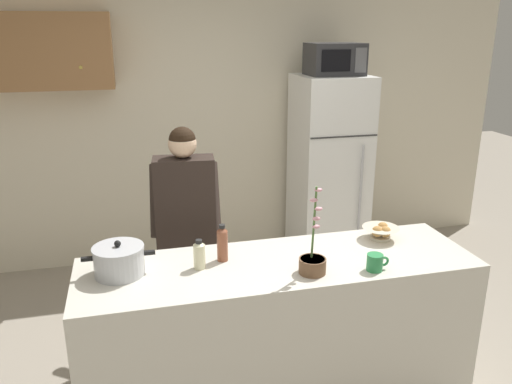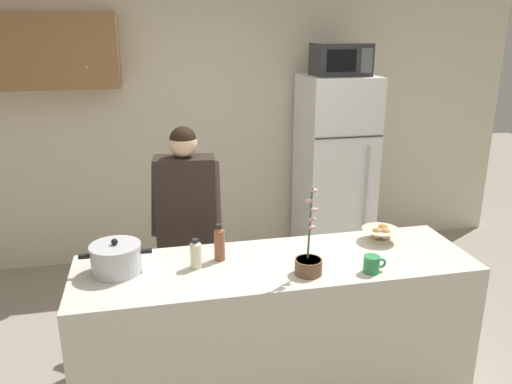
{
  "view_description": "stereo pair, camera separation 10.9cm",
  "coord_description": "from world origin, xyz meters",
  "px_view_note": "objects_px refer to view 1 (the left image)",
  "views": [
    {
      "loc": [
        -0.79,
        -2.57,
        2.21
      ],
      "look_at": [
        0.0,
        0.55,
        1.17
      ],
      "focal_mm": 36.04,
      "sensor_mm": 36.0,
      "label": 1
    },
    {
      "loc": [
        -0.68,
        -2.59,
        2.21
      ],
      "look_at": [
        0.0,
        0.55,
        1.17
      ],
      "focal_mm": 36.04,
      "sensor_mm": 36.0,
      "label": 2
    }
  ],
  "objects_px": {
    "bottle_mid_counter": "(222,243)",
    "bottle_near_edge": "(199,254)",
    "refrigerator": "(329,170)",
    "microwave": "(335,59)",
    "cooking_pot": "(119,260)",
    "potted_orchid": "(313,261)",
    "coffee_mug": "(375,262)",
    "bread_bowl": "(381,232)",
    "person_near_pot": "(186,214)"
  },
  "relations": [
    {
      "from": "bottle_near_edge",
      "to": "bottle_mid_counter",
      "type": "bearing_deg",
      "value": 25.54
    },
    {
      "from": "microwave",
      "to": "person_near_pot",
      "type": "bearing_deg",
      "value": -143.89
    },
    {
      "from": "bottle_mid_counter",
      "to": "bottle_near_edge",
      "type": "bearing_deg",
      "value": -154.46
    },
    {
      "from": "refrigerator",
      "to": "person_near_pot",
      "type": "distance_m",
      "value": 1.87
    },
    {
      "from": "refrigerator",
      "to": "bottle_near_edge",
      "type": "distance_m",
      "value": 2.36
    },
    {
      "from": "microwave",
      "to": "cooking_pot",
      "type": "xyz_separation_m",
      "value": [
        -1.93,
        -1.76,
        -0.93
      ]
    },
    {
      "from": "potted_orchid",
      "to": "person_near_pot",
      "type": "bearing_deg",
      "value": 122.68
    },
    {
      "from": "bottle_near_edge",
      "to": "potted_orchid",
      "type": "relative_size",
      "value": 0.34
    },
    {
      "from": "cooking_pot",
      "to": "coffee_mug",
      "type": "relative_size",
      "value": 2.97
    },
    {
      "from": "microwave",
      "to": "person_near_pot",
      "type": "relative_size",
      "value": 0.3
    },
    {
      "from": "coffee_mug",
      "to": "bottle_near_edge",
      "type": "height_order",
      "value": "bottle_near_edge"
    },
    {
      "from": "refrigerator",
      "to": "bread_bowl",
      "type": "distance_m",
      "value": 1.72
    },
    {
      "from": "person_near_pot",
      "to": "bottle_near_edge",
      "type": "distance_m",
      "value": 0.7
    },
    {
      "from": "bread_bowl",
      "to": "bottle_near_edge",
      "type": "bearing_deg",
      "value": -173.89
    },
    {
      "from": "coffee_mug",
      "to": "refrigerator",
      "type": "bearing_deg",
      "value": 74.89
    },
    {
      "from": "refrigerator",
      "to": "person_near_pot",
      "type": "relative_size",
      "value": 1.12
    },
    {
      "from": "bread_bowl",
      "to": "bottle_near_edge",
      "type": "relative_size",
      "value": 1.36
    },
    {
      "from": "refrigerator",
      "to": "bread_bowl",
      "type": "relative_size",
      "value": 7.65
    },
    {
      "from": "microwave",
      "to": "bottle_near_edge",
      "type": "bearing_deg",
      "value": -129.92
    },
    {
      "from": "refrigerator",
      "to": "bottle_near_edge",
      "type": "height_order",
      "value": "refrigerator"
    },
    {
      "from": "coffee_mug",
      "to": "bottle_near_edge",
      "type": "distance_m",
      "value": 0.98
    },
    {
      "from": "cooking_pot",
      "to": "coffee_mug",
      "type": "bearing_deg",
      "value": -12.18
    },
    {
      "from": "microwave",
      "to": "bottle_mid_counter",
      "type": "height_order",
      "value": "microwave"
    },
    {
      "from": "cooking_pot",
      "to": "bottle_near_edge",
      "type": "distance_m",
      "value": 0.43
    },
    {
      "from": "person_near_pot",
      "to": "bottle_near_edge",
      "type": "height_order",
      "value": "person_near_pot"
    },
    {
      "from": "microwave",
      "to": "person_near_pot",
      "type": "height_order",
      "value": "microwave"
    },
    {
      "from": "refrigerator",
      "to": "coffee_mug",
      "type": "xyz_separation_m",
      "value": [
        -0.56,
        -2.08,
        0.07
      ]
    },
    {
      "from": "cooking_pot",
      "to": "bottle_mid_counter",
      "type": "bearing_deg",
      "value": 3.55
    },
    {
      "from": "bottle_near_edge",
      "to": "coffee_mug",
      "type": "bearing_deg",
      "value": -15.65
    },
    {
      "from": "microwave",
      "to": "bottle_near_edge",
      "type": "xyz_separation_m",
      "value": [
        -1.5,
        -1.79,
        -0.92
      ]
    },
    {
      "from": "coffee_mug",
      "to": "bread_bowl",
      "type": "relative_size",
      "value": 0.56
    },
    {
      "from": "coffee_mug",
      "to": "bottle_mid_counter",
      "type": "distance_m",
      "value": 0.86
    },
    {
      "from": "bottle_near_edge",
      "to": "bottle_mid_counter",
      "type": "height_order",
      "value": "bottle_mid_counter"
    },
    {
      "from": "bread_bowl",
      "to": "potted_orchid",
      "type": "relative_size",
      "value": 0.47
    },
    {
      "from": "refrigerator",
      "to": "bottle_mid_counter",
      "type": "height_order",
      "value": "refrigerator"
    },
    {
      "from": "refrigerator",
      "to": "microwave",
      "type": "distance_m",
      "value": 1.03
    },
    {
      "from": "potted_orchid",
      "to": "coffee_mug",
      "type": "bearing_deg",
      "value": -8.89
    },
    {
      "from": "cooking_pot",
      "to": "potted_orchid",
      "type": "bearing_deg",
      "value": -13.28
    },
    {
      "from": "refrigerator",
      "to": "microwave",
      "type": "bearing_deg",
      "value": -89.93
    },
    {
      "from": "refrigerator",
      "to": "bread_bowl",
      "type": "xyz_separation_m",
      "value": [
        -0.33,
        -1.69,
        0.08
      ]
    },
    {
      "from": "bottle_near_edge",
      "to": "refrigerator",
      "type": "bearing_deg",
      "value": 50.42
    },
    {
      "from": "bread_bowl",
      "to": "bottle_mid_counter",
      "type": "distance_m",
      "value": 1.03
    },
    {
      "from": "microwave",
      "to": "bottle_near_edge",
      "type": "height_order",
      "value": "microwave"
    },
    {
      "from": "bottle_mid_counter",
      "to": "potted_orchid",
      "type": "xyz_separation_m",
      "value": [
        0.45,
        -0.28,
        -0.04
      ]
    },
    {
      "from": "coffee_mug",
      "to": "potted_orchid",
      "type": "distance_m",
      "value": 0.35
    },
    {
      "from": "coffee_mug",
      "to": "bottle_mid_counter",
      "type": "height_order",
      "value": "bottle_mid_counter"
    },
    {
      "from": "bottle_mid_counter",
      "to": "coffee_mug",
      "type": "bearing_deg",
      "value": -22.64
    },
    {
      "from": "refrigerator",
      "to": "bread_bowl",
      "type": "height_order",
      "value": "refrigerator"
    },
    {
      "from": "coffee_mug",
      "to": "potted_orchid",
      "type": "xyz_separation_m",
      "value": [
        -0.35,
        0.05,
        0.02
      ]
    },
    {
      "from": "microwave",
      "to": "potted_orchid",
      "type": "height_order",
      "value": "microwave"
    }
  ]
}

